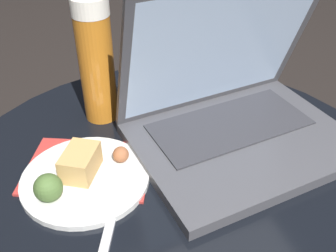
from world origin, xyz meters
TOP-DOWN VIEW (x-y plane):
  - table at (0.00, 0.00)m, footprint 0.70×0.70m
  - napkin at (-0.12, 0.05)m, footprint 0.22×0.19m
  - laptop at (0.12, 0.05)m, footprint 0.37×0.30m
  - beer_glass at (-0.07, 0.19)m, footprint 0.06×0.06m
  - snack_plate at (-0.14, 0.03)m, footprint 0.19×0.19m
  - fork at (-0.10, -0.02)m, footprint 0.09×0.18m

SIDE VIEW (x-z plane):
  - table at x=0.00m, z-range 0.14..0.70m
  - napkin at x=-0.12m, z-range 0.56..0.56m
  - fork at x=-0.10m, z-range 0.56..0.56m
  - snack_plate at x=-0.14m, z-range 0.55..0.60m
  - laptop at x=0.12m, z-range 0.48..0.74m
  - beer_glass at x=-0.07m, z-range 0.56..0.77m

